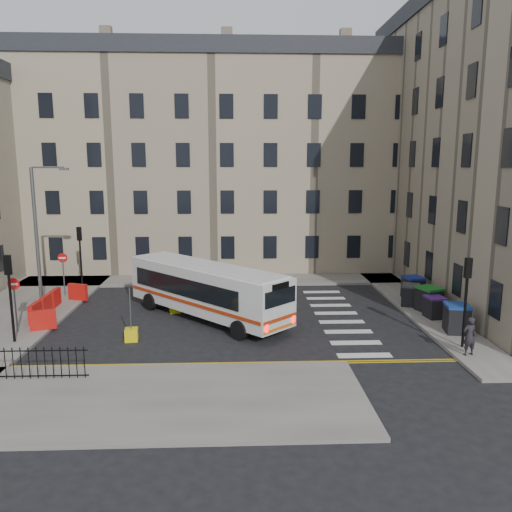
{
  "coord_description": "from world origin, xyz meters",
  "views": [
    {
      "loc": [
        -1.6,
        -26.62,
        8.25
      ],
      "look_at": [
        -0.46,
        2.21,
        3.0
      ],
      "focal_mm": 35.0,
      "sensor_mm": 36.0,
      "label": 1
    }
  ],
  "objects": [
    {
      "name": "bus",
      "position": [
        -3.28,
        -0.23,
        1.68
      ],
      "size": [
        9.14,
        9.34,
        2.91
      ],
      "rotation": [
        0.0,
        0.0,
        0.77
      ],
      "color": "silver",
      "rests_on": "ground"
    },
    {
      "name": "no_entry_south",
      "position": [
        -12.5,
        -2.5,
        2.08
      ],
      "size": [
        0.6,
        0.08,
        3.0
      ],
      "color": "#595B5E",
      "rests_on": "pavement_west"
    },
    {
      "name": "pavement_north",
      "position": [
        -6.0,
        8.6,
        0.07
      ],
      "size": [
        36.0,
        3.2,
        0.15
      ],
      "primitive_type": "cube",
      "color": "slate",
      "rests_on": "ground"
    },
    {
      "name": "wheelie_bin_c",
      "position": [
        9.2,
        0.09,
        0.85
      ],
      "size": [
        1.46,
        1.56,
        1.39
      ],
      "rotation": [
        0.0,
        0.0,
        0.35
      ],
      "color": "black",
      "rests_on": "pavement_east"
    },
    {
      "name": "no_entry_north",
      "position": [
        -12.5,
        4.5,
        2.08
      ],
      "size": [
        0.6,
        0.08,
        3.0
      ],
      "color": "#595B5E",
      "rests_on": "pavement_west"
    },
    {
      "name": "roadworks_barriers",
      "position": [
        -11.84,
        0.5,
        0.65
      ],
      "size": [
        1.66,
        6.26,
        1.0
      ],
      "color": "red",
      "rests_on": "pavement_west"
    },
    {
      "name": "pedestrian",
      "position": [
        8.41,
        -6.49,
        1.0
      ],
      "size": [
        0.7,
        0.54,
        1.7
      ],
      "primitive_type": "imported",
      "rotation": [
        0.0,
        0.0,
        3.37
      ],
      "color": "black",
      "rests_on": "pavement_east"
    },
    {
      "name": "pavement_sw",
      "position": [
        -7.0,
        -10.0,
        0.07
      ],
      "size": [
        20.0,
        6.0,
        0.15
      ],
      "primitive_type": "cube",
      "color": "slate",
      "rests_on": "ground"
    },
    {
      "name": "traffic_light_nw",
      "position": [
        -12.0,
        6.5,
        2.87
      ],
      "size": [
        0.28,
        0.22,
        4.1
      ],
      "color": "black",
      "rests_on": "pavement_west"
    },
    {
      "name": "terrace_north",
      "position": [
        -7.0,
        15.5,
        8.62
      ],
      "size": [
        38.3,
        10.8,
        17.2
      ],
      "color": "tan",
      "rests_on": "ground"
    },
    {
      "name": "pavement_east",
      "position": [
        9.0,
        4.0,
        0.07
      ],
      "size": [
        2.4,
        26.0,
        0.15
      ],
      "primitive_type": "cube",
      "color": "slate",
      "rests_on": "ground"
    },
    {
      "name": "traffic_light_sw",
      "position": [
        -12.0,
        -4.0,
        2.87
      ],
      "size": [
        0.28,
        0.22,
        4.1
      ],
      "color": "black",
      "rests_on": "pavement_west"
    },
    {
      "name": "wheelie_bin_e",
      "position": [
        9.28,
        2.92,
        0.83
      ],
      "size": [
        1.26,
        1.39,
        1.36
      ],
      "rotation": [
        0.0,
        0.0,
        0.17
      ],
      "color": "black",
      "rests_on": "pavement_east"
    },
    {
      "name": "ground",
      "position": [
        0.0,
        0.0,
        0.0
      ],
      "size": [
        120.0,
        120.0,
        0.0
      ],
      "primitive_type": "plane",
      "color": "black",
      "rests_on": "ground"
    },
    {
      "name": "streetlamp",
      "position": [
        -13.0,
        2.0,
        4.34
      ],
      "size": [
        0.5,
        0.22,
        8.14
      ],
      "color": "#595B5E",
      "rests_on": "pavement_west"
    },
    {
      "name": "bollard_chevron",
      "position": [
        -6.64,
        -3.69,
        0.3
      ],
      "size": [
        0.67,
        0.67,
        0.6
      ],
      "primitive_type": "cube",
      "rotation": [
        0.0,
        0.0,
        0.13
      ],
      "color": "yellow",
      "rests_on": "ground"
    },
    {
      "name": "pavement_west",
      "position": [
        -14.0,
        1.0,
        0.07
      ],
      "size": [
        6.0,
        22.0,
        0.15
      ],
      "primitive_type": "cube",
      "color": "slate",
      "rests_on": "ground"
    },
    {
      "name": "bollard_yellow",
      "position": [
        -5.13,
        0.95,
        0.3
      ],
      "size": [
        0.74,
        0.74,
        0.6
      ],
      "primitive_type": "cube",
      "rotation": [
        0.0,
        0.0,
        0.28
      ],
      "color": "#D1D00B",
      "rests_on": "ground"
    },
    {
      "name": "wheelie_bin_a",
      "position": [
        9.19,
        -3.49,
        0.86
      ],
      "size": [
        1.31,
        1.45,
        1.41
      ],
      "rotation": [
        0.0,
        0.0,
        -0.17
      ],
      "color": "black",
      "rests_on": "pavement_east"
    },
    {
      "name": "traffic_light_east",
      "position": [
        8.6,
        -5.5,
        2.87
      ],
      "size": [
        0.28,
        0.22,
        4.1
      ],
      "color": "black",
      "rests_on": "pavement_east"
    },
    {
      "name": "wheelie_bin_b",
      "position": [
        9.05,
        -1.09,
        0.74
      ],
      "size": [
        1.03,
        1.15,
        1.16
      ],
      "rotation": [
        0.0,
        0.0,
        0.12
      ],
      "color": "black",
      "rests_on": "pavement_east"
    },
    {
      "name": "wheelie_bin_d",
      "position": [
        8.57,
        1.33,
        0.78
      ],
      "size": [
        1.35,
        1.43,
        1.25
      ],
      "rotation": [
        0.0,
        0.0,
        -0.41
      ],
      "color": "black",
      "rests_on": "pavement_east"
    }
  ]
}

